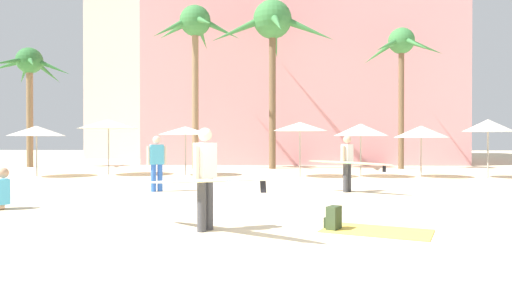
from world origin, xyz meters
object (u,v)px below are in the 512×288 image
(cafe_umbrella_1, at_px, (108,124))
(beach_towel, at_px, (377,231))
(palm_tree_far_left, at_px, (195,33))
(palm_tree_center, at_px, (401,52))
(cafe_umbrella_5, at_px, (421,132))
(person_far_left, at_px, (204,177))
(palm_tree_right, at_px, (29,70))
(cafe_umbrella_2, at_px, (488,126))
(cafe_umbrella_0, at_px, (300,127))
(person_near_right, at_px, (157,161))
(palm_tree_left, at_px, (273,28))
(cafe_umbrella_4, at_px, (37,131))
(cafe_umbrella_6, at_px, (185,131))
(backpack, at_px, (333,218))
(cafe_umbrella_3, at_px, (361,130))
(person_mid_right, at_px, (348,162))

(cafe_umbrella_1, xyz_separation_m, beach_towel, (9.22, -12.33, -2.27))
(palm_tree_far_left, bearing_deg, palm_tree_center, 1.32)
(cafe_umbrella_1, bearing_deg, palm_tree_far_left, 55.68)
(palm_tree_far_left, relative_size, cafe_umbrella_5, 3.95)
(person_far_left, bearing_deg, cafe_umbrella_5, -93.48)
(palm_tree_right, bearing_deg, cafe_umbrella_2, -16.21)
(cafe_umbrella_5, xyz_separation_m, beach_towel, (-4.40, -11.68, -1.91))
(cafe_umbrella_0, bearing_deg, person_near_right, -129.45)
(cafe_umbrella_1, bearing_deg, cafe_umbrella_0, -5.08)
(palm_tree_far_left, relative_size, palm_tree_left, 0.97)
(palm_tree_center, xyz_separation_m, cafe_umbrella_0, (-5.74, -5.58, -4.18))
(palm_tree_far_left, relative_size, cafe_umbrella_4, 3.79)
(palm_tree_center, bearing_deg, cafe_umbrella_6, -155.54)
(backpack, bearing_deg, cafe_umbrella_4, -14.22)
(palm_tree_center, xyz_separation_m, cafe_umbrella_5, (-0.64, -5.47, -4.40))
(palm_tree_far_left, distance_m, cafe_umbrella_2, 15.16)
(palm_tree_right, bearing_deg, cafe_umbrella_3, -19.40)
(palm_tree_far_left, height_order, cafe_umbrella_4, palm_tree_far_left)
(palm_tree_right, distance_m, cafe_umbrella_2, 24.05)
(backpack, bearing_deg, person_mid_right, -70.64)
(cafe_umbrella_3, bearing_deg, palm_tree_left, 125.69)
(cafe_umbrella_5, xyz_separation_m, person_mid_right, (-3.98, -5.81, -0.99))
(palm_tree_far_left, xyz_separation_m, cafe_umbrella_2, (13.09, -5.60, -5.21))
(palm_tree_far_left, xyz_separation_m, backpack, (5.37, -16.78, -7.17))
(cafe_umbrella_4, relative_size, person_mid_right, 0.95)
(cafe_umbrella_0, bearing_deg, person_mid_right, -78.82)
(palm_tree_center, distance_m, person_mid_right, 13.33)
(cafe_umbrella_5, bearing_deg, palm_tree_left, 140.17)
(cafe_umbrella_4, bearing_deg, palm_tree_right, 120.47)
(cafe_umbrella_5, bearing_deg, cafe_umbrella_1, 177.27)
(backpack, bearing_deg, beach_towel, -157.46)
(palm_tree_right, xyz_separation_m, cafe_umbrella_0, (15.17, -6.37, -3.43))
(palm_tree_left, bearing_deg, cafe_umbrella_0, -77.58)
(person_mid_right, bearing_deg, palm_tree_center, -76.90)
(cafe_umbrella_2, height_order, person_near_right, cafe_umbrella_2)
(palm_tree_far_left, height_order, cafe_umbrella_3, palm_tree_far_left)
(cafe_umbrella_2, distance_m, backpack, 13.73)
(beach_towel, xyz_separation_m, person_far_left, (-2.98, -0.19, 0.95))
(palm_tree_center, relative_size, person_mid_right, 3.10)
(person_far_left, distance_m, person_near_right, 6.54)
(cafe_umbrella_4, relative_size, cafe_umbrella_5, 1.04)
(cafe_umbrella_3, bearing_deg, cafe_umbrella_6, 175.78)
(cafe_umbrella_6, relative_size, person_mid_right, 0.97)
(cafe_umbrella_6, distance_m, backpack, 13.25)
(cafe_umbrella_4, distance_m, person_near_right, 8.60)
(cafe_umbrella_6, bearing_deg, person_near_right, -86.82)
(palm_tree_far_left, distance_m, cafe_umbrella_4, 9.74)
(beach_towel, bearing_deg, cafe_umbrella_2, 58.26)
(cafe_umbrella_1, relative_size, cafe_umbrella_2, 1.09)
(person_mid_right, bearing_deg, cafe_umbrella_6, -10.72)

